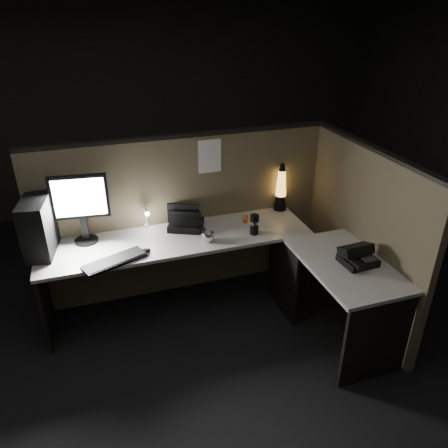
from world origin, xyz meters
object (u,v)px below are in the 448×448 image
object	(u,v)px
monitor	(80,202)
keyboard	(115,261)
pc_tower	(39,226)
desk_phone	(357,256)
lava_lamp	(281,191)

from	to	relation	value
monitor	keyboard	size ratio (longest dim) A/B	1.19
pc_tower	desk_phone	distance (m)	2.48
lava_lamp	pc_tower	bearing A→B (deg)	-176.59
pc_tower	lava_lamp	distance (m)	2.14
monitor	desk_phone	distance (m)	2.22
monitor	keyboard	world-z (taller)	monitor
lava_lamp	desk_phone	distance (m)	1.08
pc_tower	lava_lamp	size ratio (longest dim) A/B	0.98
keyboard	monitor	bearing A→B (deg)	92.67
lava_lamp	desk_phone	world-z (taller)	lava_lamp
pc_tower	monitor	distance (m)	0.36
pc_tower	lava_lamp	world-z (taller)	lava_lamp
monitor	keyboard	distance (m)	0.58
monitor	desk_phone	xyz separation A→B (m)	(1.96, -1.01, -0.29)
keyboard	lava_lamp	world-z (taller)	lava_lamp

